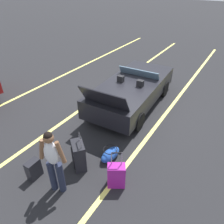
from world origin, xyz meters
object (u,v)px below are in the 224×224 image
object	(u,v)px
suitcase_medium_bright	(116,176)
traveler_person	(53,160)
suitcase_small_carryon	(34,169)
convertible_car	(134,88)
suitcase_large_black	(79,155)
duffel_bag	(110,154)

from	to	relation	value
suitcase_medium_bright	traveler_person	xyz separation A→B (m)	(-0.80, 1.04, 0.62)
suitcase_medium_bright	suitcase_small_carryon	bearing A→B (deg)	-96.67
convertible_car	suitcase_large_black	distance (m)	3.61
suitcase_large_black	suitcase_medium_bright	xyz separation A→B (m)	(0.02, -1.09, -0.06)
suitcase_medium_bright	traveler_person	size ratio (longest dim) A/B	0.59
suitcase_medium_bright	suitcase_small_carryon	world-z (taller)	suitcase_medium_bright
convertible_car	suitcase_medium_bright	bearing A→B (deg)	-161.32
suitcase_large_black	traveler_person	world-z (taller)	traveler_person
suitcase_small_carryon	traveler_person	world-z (taller)	traveler_person
suitcase_large_black	duffel_bag	xyz separation A→B (m)	(0.64, -0.52, -0.21)
suitcase_large_black	suitcase_small_carryon	bearing A→B (deg)	-0.51
convertible_car	duffel_bag	world-z (taller)	convertible_car
suitcase_medium_bright	suitcase_small_carryon	xyz separation A→B (m)	(-0.85, 1.78, -0.06)
convertible_car	traveler_person	distance (m)	4.41
suitcase_small_carryon	traveler_person	bearing A→B (deg)	-176.45
convertible_car	traveler_person	xyz separation A→B (m)	(-4.38, -0.39, 0.34)
suitcase_small_carryon	duffel_bag	distance (m)	1.91
suitcase_large_black	traveler_person	bearing A→B (deg)	42.24
suitcase_small_carryon	traveler_person	distance (m)	1.00
duffel_bag	traveler_person	world-z (taller)	traveler_person
suitcase_small_carryon	convertible_car	bearing A→B (deg)	-95.08
suitcase_large_black	traveler_person	distance (m)	0.96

